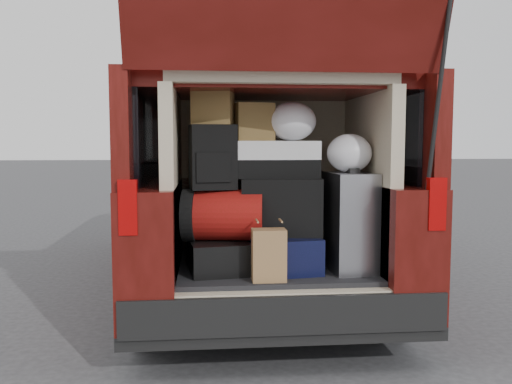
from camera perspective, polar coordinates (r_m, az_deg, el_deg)
The scene contains 15 objects.
ground at distance 3.58m, azimuth 2.28°, elevation -17.23°, with size 80.00×80.00×0.00m, color #343336.
minivan at distance 5.17m, azimuth -0.40°, elevation 0.17°, with size 1.90×5.35×2.77m.
load_floor at distance 3.74m, azimuth 1.73°, elevation -11.73°, with size 1.24×1.05×0.55m, color black.
black_hardshell at distance 3.50m, azimuth -4.06°, elevation -6.61°, with size 0.36×0.50×0.20m, color black.
navy_hardshell at distance 3.51m, azimuth 2.56°, elevation -6.33°, with size 0.42×0.52×0.23m, color black.
silver_roller at distance 3.52m, azimuth 9.78°, elevation -3.08°, with size 0.26×0.42×0.63m, color silver.
kraft_bag at distance 3.22m, azimuth 1.36°, elevation -6.65°, with size 0.20×0.13×0.31m, color #9B7646.
red_duffel at distance 3.44m, azimuth -3.47°, elevation -2.39°, with size 0.50×0.33×0.33m, color maroon.
black_soft_case at distance 3.49m, azimuth 2.73°, elevation -1.52°, with size 0.50×0.30×0.36m, color black.
backpack at distance 3.41m, azimuth -4.56°, elevation 3.68°, with size 0.28×0.17×0.40m, color black.
twotone_duffel at distance 3.52m, azimuth 2.18°, elevation 3.46°, with size 0.53×0.27×0.24m, color white.
grocery_sack_lower at distance 3.45m, azimuth -4.55°, elevation 8.90°, with size 0.24×0.20×0.22m, color brown.
grocery_sack_upper at distance 3.53m, azimuth -0.34°, elevation 7.36°, with size 0.24×0.20×0.24m, color brown.
plastic_bag_center at distance 3.54m, azimuth 3.80°, elevation 7.43°, with size 0.32×0.29×0.25m, color white.
plastic_bag_right at distance 3.49m, azimuth 9.81°, elevation 4.05°, with size 0.28×0.26×0.25m, color white.
Camera 1 is at (-0.44, -3.28, 1.37)m, focal length 38.00 mm.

